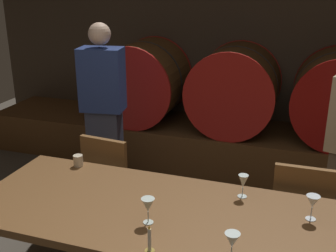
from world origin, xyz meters
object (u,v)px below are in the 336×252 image
Objects in this scene: dining_table at (170,221)px; candle_center at (150,247)px; chair_left at (112,179)px; wine_glass_left at (243,182)px; wine_glass_far_left at (148,206)px; cup_left at (78,161)px; wine_barrel_center at (235,89)px; chair_right at (301,211)px; guest_left at (104,115)px; wine_glass_right at (313,202)px; wine_barrel_left at (144,81)px; wine_glass_center at (232,241)px.

dining_table is 0.43m from candle_center.
chair_left is 1.24m from wine_glass_left.
chair_left is 5.66× the size of wine_glass_far_left.
dining_table is at bearing -25.05° from cup_left.
wine_glass_far_left is (-0.05, -2.46, -0.07)m from wine_barrel_center.
chair_right is 5.02× the size of candle_center.
guest_left reaches higher than chair_left.
wine_barrel_center is 1.50m from guest_left.
wine_glass_right is (0.77, 0.60, 0.07)m from candle_center.
wine_glass_left is (1.12, -0.40, 0.35)m from chair_left.
wine_glass_right is at bearing 13.13° from dining_table.
wine_glass_left is at bearing -78.35° from wine_barrel_center.
chair_left is 0.45m from cup_left.
wine_glass_right is 1.82× the size of cup_left.
wine_barrel_center is 2.46m from wine_glass_far_left.
wine_barrel_left is 3.04m from wine_glass_center.
wine_glass_far_left reaches higher than wine_glass_right.
dining_table is 16.21× the size of wine_glass_right.
wine_glass_center is (-0.32, -1.02, 0.36)m from chair_right.
wine_barrel_center reaches higher than cup_left.
wine_barrel_center is 11.10× the size of cup_left.
chair_right reaches higher than cup_left.
wine_glass_center is 0.63m from wine_glass_right.
wine_glass_far_left reaches higher than wine_glass_left.
dining_table is at bearing 60.27° from wine_glass_far_left.
guest_left is at bearing 123.40° from candle_center.
wine_glass_far_left is 0.94m from cup_left.
wine_glass_left is 1.82× the size of cup_left.
wine_glass_right reaches higher than dining_table.
wine_barrel_center is 2.33m from dining_table.
guest_left is 2.10m from wine_glass_right.
wine_glass_right is (1.83, -1.02, -0.02)m from guest_left.
wine_glass_center reaches higher than chair_right.
cup_left is at bearing 176.54° from wine_glass_left.
wine_glass_center reaches higher than wine_glass_left.
wine_barrel_center reaches higher than wine_glass_left.
wine_glass_center is at bearing -19.55° from wine_glass_far_left.
wine_barrel_center is 2.73m from candle_center.
candle_center is at bearing -42.88° from cup_left.
wine_barrel_left reaches higher than dining_table.
cup_left is at bearing 144.57° from wine_glass_far_left.
wine_glass_right is at bearing -7.33° from cup_left.
chair_right is 1.23m from wine_glass_far_left.
dining_table is 2.80× the size of chair_left.
wine_barrel_left is 1.68m from chair_left.
wine_barrel_center is 2.09m from cup_left.
wine_barrel_left is 2.48m from chair_right.
wine_barrel_left is at bearing 112.19° from candle_center.
guest_left is at bearing 125.31° from wine_glass_far_left.
chair_left is 5.79× the size of wine_glass_right.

